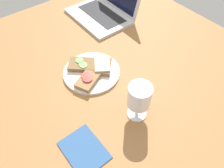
{
  "coord_description": "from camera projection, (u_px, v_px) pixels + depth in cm",
  "views": [
    {
      "loc": [
        47.68,
        -33.15,
        70.22
      ],
      "look_at": [
        6.73,
        -0.9,
        8.0
      ],
      "focal_mm": 35.0,
      "sensor_mm": 36.0,
      "label": 1
    }
  ],
  "objects": [
    {
      "name": "sandwich_with_cucumber",
      "position": [
        82.0,
        65.0,
        0.92
      ],
      "size": [
        13.03,
        13.33,
        2.37
      ],
      "color": "brown",
      "rests_on": "plate"
    },
    {
      "name": "sandwich_with_cheese",
      "position": [
        102.0,
        66.0,
        0.91
      ],
      "size": [
        12.02,
        11.93,
        2.69
      ],
      "color": "brown",
      "rests_on": "plate"
    },
    {
      "name": "wine_glass",
      "position": [
        138.0,
        98.0,
        0.71
      ],
      "size": [
        7.98,
        7.98,
        14.77
      ],
      "color": "white",
      "rests_on": "wooden_table"
    },
    {
      "name": "laptop",
      "position": [
        105.0,
        8.0,
        1.16
      ],
      "size": [
        33.2,
        28.07,
        21.12
      ],
      "color": "silver",
      "rests_on": "wooden_table"
    },
    {
      "name": "sandwich_with_tomato",
      "position": [
        89.0,
        79.0,
        0.87
      ],
      "size": [
        11.04,
        13.62,
        2.51
      ],
      "color": "#937047",
      "rests_on": "plate"
    },
    {
      "name": "napkin",
      "position": [
        84.0,
        150.0,
        0.7
      ],
      "size": [
        15.25,
        11.56,
        0.4
      ],
      "primitive_type": "cube",
      "rotation": [
        0.0,
        0.0,
        0.01
      ],
      "color": "#33598C",
      "rests_on": "wooden_table"
    },
    {
      "name": "plate",
      "position": [
        91.0,
        72.0,
        0.91
      ],
      "size": [
        23.53,
        23.53,
        1.18
      ],
      "primitive_type": "cylinder",
      "color": "silver",
      "rests_on": "wooden_table"
    },
    {
      "name": "wooden_table",
      "position": [
        104.0,
        83.0,
        0.9
      ],
      "size": [
        140.0,
        140.0,
        3.0
      ],
      "primitive_type": "cube",
      "color": "#9E6B3D",
      "rests_on": "ground"
    }
  ]
}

